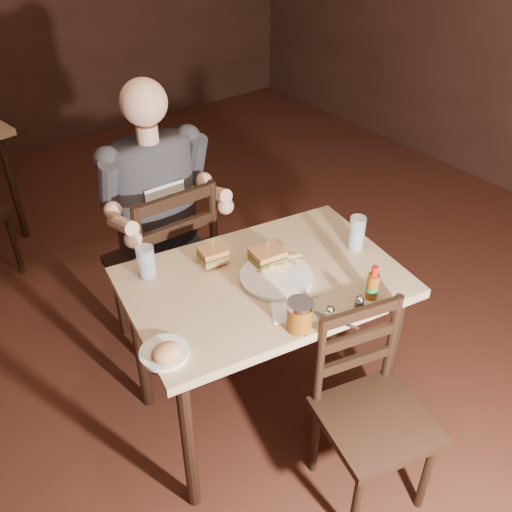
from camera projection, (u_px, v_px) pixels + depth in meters
room_shell at (223, 151)px, 1.70m from camera, size 7.00×7.00×7.00m
main_table at (264, 297)px, 2.27m from camera, size 1.17×0.88×0.77m
chair_far at (162, 264)px, 2.77m from camera, size 0.46×0.50×0.97m
chair_near at (376, 421)px, 2.10m from camera, size 0.47×0.50×0.83m
diner at (157, 183)px, 2.47m from camera, size 0.53×0.42×0.90m
dinner_plate at (276, 278)px, 2.21m from camera, size 0.32×0.32×0.02m
sandwich_left at (213, 251)px, 2.26m from camera, size 0.12×0.10×0.09m
sandwich_right at (267, 251)px, 2.25m from camera, size 0.14×0.12×0.10m
fries_pile at (274, 260)px, 2.26m from camera, size 0.26×0.20×0.04m
ketchup_dollop at (265, 257)px, 2.30m from camera, size 0.05×0.05×0.01m
glass_left at (146, 262)px, 2.20m from camera, size 0.08×0.08×0.13m
glass_right at (357, 233)px, 2.34m from camera, size 0.08×0.08×0.15m
hot_sauce at (373, 282)px, 2.08m from camera, size 0.05×0.05×0.14m
salt_shaker at (330, 315)px, 2.00m from camera, size 0.04×0.04×0.06m
pepper_shaker at (359, 304)px, 2.05m from camera, size 0.04×0.04×0.06m
syrup_dispenser at (300, 315)px, 1.96m from camera, size 0.11×0.11×0.12m
napkin at (293, 309)px, 2.07m from camera, size 0.21×0.21×0.00m
knife at (333, 319)px, 2.02m from camera, size 0.09×0.19×0.00m
fork at (305, 322)px, 2.01m from camera, size 0.10×0.11×0.00m
side_plate at (165, 354)px, 1.88m from camera, size 0.19×0.19×0.01m
bread_roll at (166, 352)px, 1.84m from camera, size 0.11×0.10×0.06m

